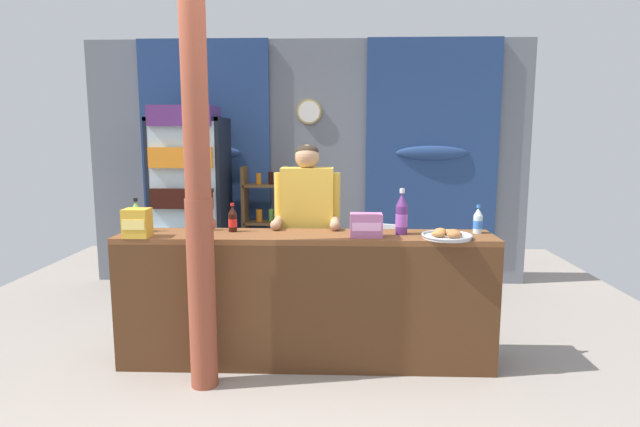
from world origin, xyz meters
name	(u,v)px	position (x,y,z in m)	size (l,w,h in m)	color
ground_plane	(297,333)	(0.00, 1.05, 0.00)	(6.85, 6.85, 0.00)	gray
back_wall_curtained	(309,161)	(0.02, 2.68, 1.39)	(4.91, 0.22, 2.71)	slate
stall_counter	(305,291)	(0.11, 0.41, 0.58)	(2.71, 0.45, 0.97)	brown
timber_post	(199,207)	(-0.56, 0.12, 1.22)	(0.20, 0.18, 2.55)	brown
drink_fridge	(190,194)	(-1.19, 2.11, 1.07)	(0.74, 0.65, 1.96)	black
bottle_shelf_rack	(265,226)	(-0.45, 2.35, 0.70)	(0.48, 0.28, 1.35)	brown
plastic_lawn_chair	(381,259)	(0.76, 1.75, 0.49)	(0.58, 0.58, 0.86)	silver
shopkeeper	(307,219)	(0.10, 0.92, 1.01)	(0.52, 0.42, 1.60)	#28282D
soda_bottle_grape_soda	(402,215)	(0.80, 0.52, 1.11)	(0.09, 0.09, 0.33)	#56286B
soda_bottle_water	(478,221)	(1.36, 0.59, 1.06)	(0.07, 0.07, 0.21)	silver
soda_bottle_cola	(233,220)	(-0.44, 0.59, 1.06)	(0.06, 0.06, 0.21)	black
soda_bottle_iced_tea	(205,219)	(-0.65, 0.63, 1.06)	(0.06, 0.06, 0.21)	brown
soda_bottle_lime_soda	(136,218)	(-1.15, 0.56, 1.08)	(0.08, 0.08, 0.25)	#75C64C
snack_box_choco_powder	(137,223)	(-1.06, 0.35, 1.07)	(0.17, 0.15, 0.20)	gold
snack_box_wafer	(366,225)	(0.54, 0.42, 1.05)	(0.22, 0.14, 0.17)	#B76699
pastry_tray	(447,235)	(1.09, 0.38, 0.99)	(0.35, 0.35, 0.07)	#BCBCC1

